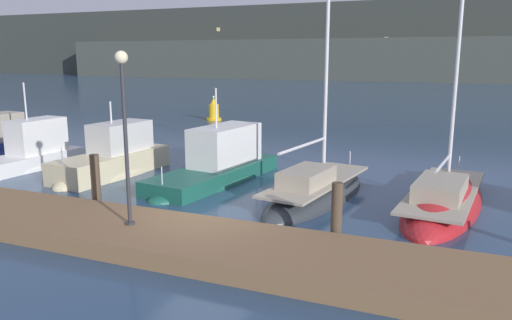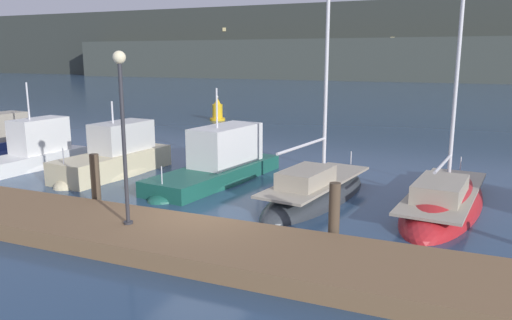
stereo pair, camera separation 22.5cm
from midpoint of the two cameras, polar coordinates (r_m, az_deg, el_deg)
The scene contains 12 objects.
ground_plane at distance 14.15m, azimuth -5.71°, elevation -7.66°, with size 400.00×400.00×0.00m, color navy.
dock at distance 12.79m, azimuth -9.25°, elevation -8.85°, with size 45.60×2.80×0.45m, color brown.
mooring_pile_2 at distance 16.02m, azimuth -17.48°, elevation -2.50°, with size 0.28×0.28×1.79m, color #4C3D2D.
mooring_pile_3 at distance 12.62m, azimuth 9.43°, elevation -6.24°, with size 0.28×0.28×1.65m, color #4C3D2D.
motorboat_berth_3 at distance 23.50m, azimuth -23.84°, elevation 0.14°, with size 2.07×5.45×4.18m.
motorboat_berth_4 at distance 20.99m, azimuth -15.52°, elevation -0.60°, with size 2.45×5.92×3.62m.
motorboat_berth_5 at distance 19.23m, azimuth -4.00°, elevation -1.23°, with size 3.08×7.42×4.03m.
sailboat_berth_6 at distance 16.86m, azimuth 7.22°, elevation -4.10°, with size 2.92×6.91×8.56m.
sailboat_berth_7 at distance 16.97m, azimuth 20.99°, elevation -4.75°, with size 2.98×7.80×11.80m.
channel_buoy at distance 37.43m, azimuth -4.25°, elevation 5.57°, with size 1.14×1.14×1.82m.
dock_lamppost at distance 12.77m, azimuth -14.55°, elevation 5.35°, with size 0.32×0.32×4.38m.
hillside_backdrop at distance 108.89m, azimuth 19.76°, elevation 12.39°, with size 240.00×23.00×15.40m.
Camera 2 is at (6.65, -11.59, 4.70)m, focal length 35.00 mm.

